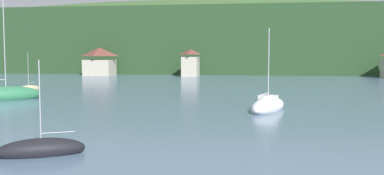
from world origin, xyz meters
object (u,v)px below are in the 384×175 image
shore_building_west (100,62)px  sailboat_mid_6 (41,150)px  sailboat_far_4 (268,106)px  shore_building_westcentral (190,63)px  sailboat_far_5 (6,96)px  sailboat_far_2 (29,89)px

shore_building_west → sailboat_mid_6: (24.49, -74.09, -2.80)m
sailboat_mid_6 → sailboat_far_4: bearing=-149.8°
shore_building_west → shore_building_westcentral: (20.60, -0.43, -0.24)m
shore_building_westcentral → sailboat_far_5: (-12.55, -49.82, -2.37)m
sailboat_far_2 → sailboat_mid_6: size_ratio=1.06×
sailboat_far_4 → sailboat_far_2: bearing=83.6°
sailboat_far_5 → sailboat_mid_6: sailboat_far_5 is taller
shore_building_westcentral → sailboat_far_2: bearing=-111.4°
sailboat_far_4 → sailboat_mid_6: sailboat_far_4 is taller
sailboat_far_2 → sailboat_mid_6: bearing=40.7°
shore_building_west → sailboat_far_4: sailboat_far_4 is taller
sailboat_far_4 → shore_building_westcentral: bearing=35.1°
shore_building_westcentral → sailboat_mid_6: (3.90, -73.66, -2.57)m
shore_building_westcentral → sailboat_mid_6: 73.81m
sailboat_far_2 → sailboat_mid_6: (19.41, -34.01, 0.01)m
shore_building_west → sailboat_far_5: (8.05, -50.25, -2.61)m
sailboat_far_2 → sailboat_far_5: size_ratio=0.47×
shore_building_west → sailboat_mid_6: shore_building_west is taller
shore_building_west → sailboat_far_2: 40.50m
shore_building_west → sailboat_far_4: (36.10, -54.96, -2.67)m
sailboat_far_4 → sailboat_mid_6: size_ratio=1.51×
shore_building_westcentral → shore_building_west: bearing=178.8°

